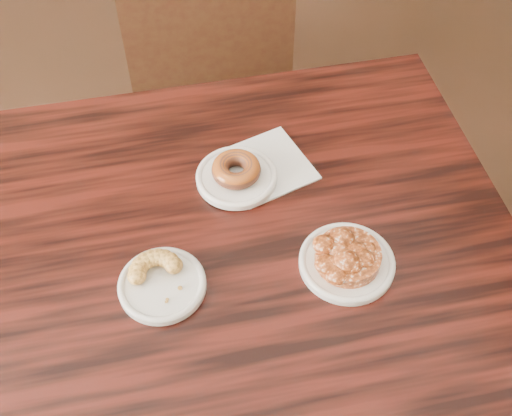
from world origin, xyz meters
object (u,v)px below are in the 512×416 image
object	(u,v)px
chair_far	(204,47)
cafe_table	(260,348)
glazed_donut	(236,169)
cruller_fragment	(161,279)
apple_fritter	(348,255)

from	to	relation	value
chair_far	cafe_table	bearing A→B (deg)	89.39
glazed_donut	chair_far	bearing A→B (deg)	78.79
cafe_table	cruller_fragment	xyz separation A→B (m)	(-0.18, -0.01, 0.40)
apple_fritter	cruller_fragment	xyz separation A→B (m)	(-0.31, 0.06, -0.00)
chair_far	cruller_fragment	size ratio (longest dim) A/B	8.41
apple_fritter	cruller_fragment	bearing A→B (deg)	168.34
chair_far	glazed_donut	distance (m)	0.88
cafe_table	apple_fritter	distance (m)	0.43
glazed_donut	cruller_fragment	bearing A→B (deg)	-136.74
glazed_donut	cruller_fragment	size ratio (longest dim) A/B	0.88
chair_far	glazed_donut	bearing A→B (deg)	88.13
chair_far	apple_fritter	bearing A→B (deg)	97.13
chair_far	apple_fritter	size ratio (longest dim) A/B	5.76
glazed_donut	apple_fritter	size ratio (longest dim) A/B	0.60
cafe_table	apple_fritter	world-z (taller)	apple_fritter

